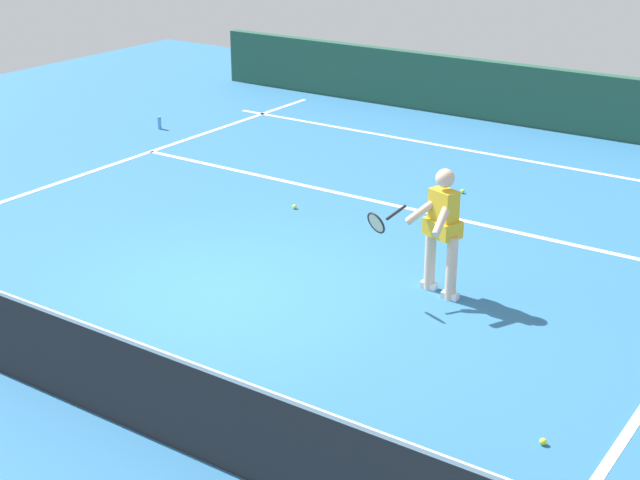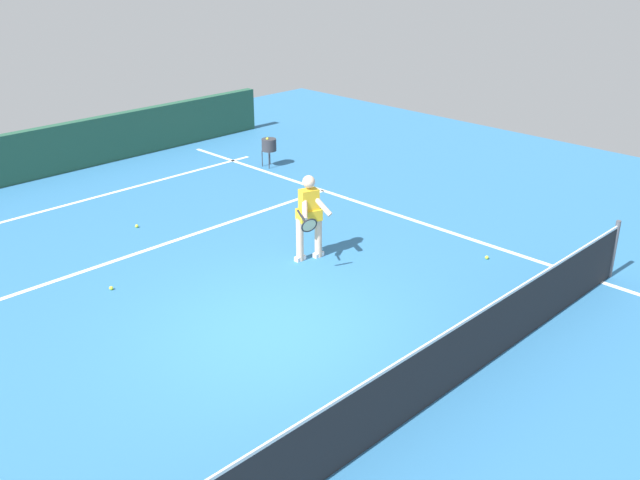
% 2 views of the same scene
% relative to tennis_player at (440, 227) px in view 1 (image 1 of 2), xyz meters
% --- Properties ---
extents(ground_plane, '(24.89, 24.89, 0.00)m').
position_rel_tennis_player_xyz_m(ground_plane, '(2.08, 1.44, -0.85)').
color(ground_plane, teal).
extents(court_back_wall, '(14.72, 0.24, 1.16)m').
position_rel_tennis_player_xyz_m(court_back_wall, '(2.08, -7.83, -0.27)').
color(court_back_wall, '#23513D').
rests_on(court_back_wall, ground).
extents(baseline_marking, '(10.72, 0.10, 0.01)m').
position_rel_tennis_player_xyz_m(baseline_marking, '(2.08, -5.63, -0.84)').
color(baseline_marking, white).
rests_on(baseline_marking, ground).
extents(service_line_marking, '(9.72, 0.10, 0.01)m').
position_rel_tennis_player_xyz_m(service_line_marking, '(2.08, -2.39, -0.84)').
color(service_line_marking, white).
rests_on(service_line_marking, ground).
extents(sideline_left_marking, '(0.10, 17.15, 0.01)m').
position_rel_tennis_player_xyz_m(sideline_left_marking, '(-2.78, 1.44, -0.84)').
color(sideline_left_marking, white).
rests_on(sideline_left_marking, ground).
extents(court_net, '(10.40, 0.08, 1.02)m').
position_rel_tennis_player_xyz_m(court_net, '(2.08, 4.10, -0.37)').
color(court_net, '#4C4C51').
rests_on(court_net, ground).
extents(tennis_player, '(0.98, 0.87, 1.55)m').
position_rel_tennis_player_xyz_m(tennis_player, '(0.00, 0.00, 0.00)').
color(tennis_player, beige).
rests_on(tennis_player, ground).
extents(tennis_ball_near, '(0.07, 0.07, 0.07)m').
position_rel_tennis_player_xyz_m(tennis_ball_near, '(3.11, -1.44, -0.81)').
color(tennis_ball_near, '#D1E533').
rests_on(tennis_ball_near, ground).
extents(tennis_ball_mid, '(0.07, 0.07, 0.07)m').
position_rel_tennis_player_xyz_m(tennis_ball_mid, '(-2.22, 2.24, -0.81)').
color(tennis_ball_mid, '#D1E533').
rests_on(tennis_ball_mid, ground).
extents(tennis_ball_far, '(0.07, 0.07, 0.07)m').
position_rel_tennis_player_xyz_m(tennis_ball_far, '(1.37, -3.47, -0.81)').
color(tennis_ball_far, '#D1E533').
rests_on(tennis_ball_far, ground).
extents(water_bottle, '(0.07, 0.07, 0.24)m').
position_rel_tennis_player_xyz_m(water_bottle, '(7.87, -3.61, -0.73)').
color(water_bottle, '#4C9EE5').
rests_on(water_bottle, ground).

